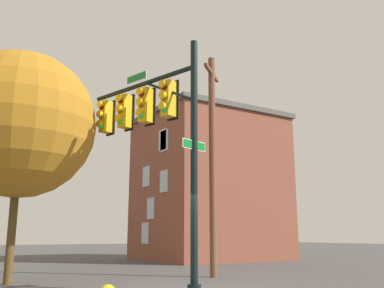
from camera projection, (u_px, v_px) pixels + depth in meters
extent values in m
cylinder|color=black|center=(194.00, 159.00, 11.61)|extent=(0.20, 0.20, 6.95)
cylinder|color=black|center=(141.00, 85.00, 13.63)|extent=(4.36, 1.45, 0.14)
cylinder|color=black|center=(168.00, 91.00, 12.73)|extent=(2.00, 0.68, 1.07)
cube|color=gold|center=(169.00, 99.00, 12.67)|extent=(0.41, 0.44, 1.10)
cube|color=black|center=(173.00, 101.00, 12.81)|extent=(0.43, 0.17, 1.22)
sphere|color=maroon|center=(164.00, 86.00, 12.59)|extent=(0.22, 0.22, 0.22)
cylinder|color=gold|center=(163.00, 84.00, 12.55)|extent=(0.26, 0.20, 0.23)
sphere|color=#855607|center=(164.00, 97.00, 12.52)|extent=(0.22, 0.22, 0.22)
cylinder|color=gold|center=(163.00, 95.00, 12.48)|extent=(0.26, 0.20, 0.23)
sphere|color=#20FF59|center=(164.00, 108.00, 12.44)|extent=(0.22, 0.22, 0.22)
cylinder|color=gold|center=(162.00, 106.00, 12.41)|extent=(0.26, 0.20, 0.23)
cube|color=yellow|center=(146.00, 106.00, 13.31)|extent=(0.42, 0.44, 1.10)
cube|color=black|center=(150.00, 107.00, 13.46)|extent=(0.43, 0.18, 1.22)
sphere|color=maroon|center=(141.00, 94.00, 13.23)|extent=(0.22, 0.22, 0.22)
cylinder|color=yellow|center=(140.00, 92.00, 13.20)|extent=(0.26, 0.21, 0.23)
sphere|color=#855607|center=(141.00, 104.00, 13.16)|extent=(0.22, 0.22, 0.22)
cylinder|color=yellow|center=(140.00, 102.00, 13.13)|extent=(0.26, 0.21, 0.23)
sphere|color=#20FF59|center=(141.00, 115.00, 13.09)|extent=(0.22, 0.22, 0.22)
cylinder|color=yellow|center=(140.00, 113.00, 13.06)|extent=(0.26, 0.21, 0.23)
cube|color=#E5B10F|center=(125.00, 112.00, 13.96)|extent=(0.41, 0.44, 1.10)
cube|color=black|center=(130.00, 113.00, 14.11)|extent=(0.43, 0.16, 1.22)
sphere|color=maroon|center=(121.00, 100.00, 13.89)|extent=(0.22, 0.22, 0.22)
cylinder|color=#E5B10F|center=(119.00, 98.00, 13.85)|extent=(0.26, 0.20, 0.23)
sphere|color=#855607|center=(120.00, 110.00, 13.82)|extent=(0.22, 0.22, 0.22)
cylinder|color=#E5B10F|center=(119.00, 108.00, 13.78)|extent=(0.26, 0.20, 0.23)
sphere|color=#20FF59|center=(120.00, 120.00, 13.74)|extent=(0.22, 0.22, 0.22)
cylinder|color=#E5B10F|center=(119.00, 119.00, 13.71)|extent=(0.26, 0.20, 0.23)
cube|color=gold|center=(106.00, 117.00, 14.61)|extent=(0.40, 0.43, 1.10)
cube|color=black|center=(111.00, 118.00, 14.75)|extent=(0.44, 0.15, 1.22)
sphere|color=maroon|center=(102.00, 106.00, 14.54)|extent=(0.22, 0.22, 0.22)
cylinder|color=gold|center=(100.00, 105.00, 14.51)|extent=(0.26, 0.19, 0.23)
sphere|color=#855607|center=(101.00, 116.00, 14.47)|extent=(0.22, 0.22, 0.22)
cylinder|color=gold|center=(100.00, 114.00, 14.44)|extent=(0.26, 0.19, 0.23)
sphere|color=#20FF59|center=(101.00, 126.00, 14.40)|extent=(0.22, 0.22, 0.22)
cylinder|color=gold|center=(99.00, 124.00, 14.36)|extent=(0.26, 0.19, 0.23)
cube|color=white|center=(137.00, 78.00, 13.84)|extent=(0.91, 0.29, 0.26)
cube|color=#14702F|center=(137.00, 78.00, 13.84)|extent=(0.87, 0.29, 0.22)
cube|color=white|center=(194.00, 145.00, 11.69)|extent=(0.29, 0.91, 0.26)
cube|color=#0E7529|center=(194.00, 145.00, 11.69)|extent=(0.29, 0.87, 0.22)
cylinder|color=brown|center=(212.00, 162.00, 15.69)|extent=(0.25, 0.25, 8.17)
cube|color=brown|center=(212.00, 73.00, 16.42)|extent=(1.28, 1.43, 0.12)
cylinder|color=brown|center=(11.00, 234.00, 13.00)|extent=(0.25, 0.25, 2.93)
sphere|color=#B1731D|center=(21.00, 124.00, 13.74)|extent=(4.76, 4.76, 4.76)
cube|color=brown|center=(209.00, 189.00, 26.32)|extent=(6.98, 7.77, 8.50)
cube|color=#504E47|center=(209.00, 120.00, 27.25)|extent=(7.28, 8.07, 0.30)
cube|color=#A5B7C6|center=(164.00, 181.00, 23.22)|extent=(0.90, 0.04, 1.20)
cube|color=#A5B7C6|center=(164.00, 141.00, 23.71)|extent=(0.90, 0.04, 1.20)
cube|color=#A5B7C6|center=(151.00, 208.00, 24.24)|extent=(0.90, 0.04, 1.20)
cube|color=#A5B7C6|center=(146.00, 176.00, 25.20)|extent=(0.90, 0.04, 1.20)
cube|color=#A5B7C6|center=(145.00, 233.00, 24.48)|extent=(0.90, 0.04, 1.20)
cube|color=#A5B7C6|center=(163.00, 140.00, 23.91)|extent=(0.90, 0.04, 1.20)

